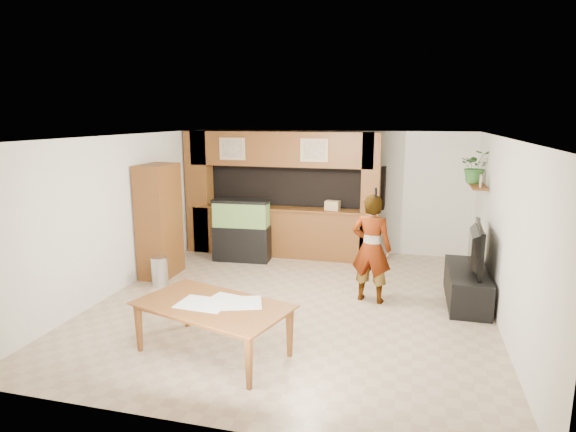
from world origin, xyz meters
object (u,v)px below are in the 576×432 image
(aquarium, at_px, (242,231))
(dining_table, at_px, (212,330))
(person, at_px, (371,248))
(television, at_px, (470,247))
(pantry_cabinet, at_px, (159,221))

(aquarium, bearing_deg, dining_table, -79.48)
(aquarium, relative_size, person, 0.73)
(dining_table, bearing_deg, television, 55.85)
(person, distance_m, dining_table, 2.93)
(pantry_cabinet, distance_m, person, 3.88)
(television, xyz_separation_m, dining_table, (-3.22, -2.64, -0.57))
(television, relative_size, person, 0.73)
(pantry_cabinet, height_order, television, pantry_cabinet)
(dining_table, bearing_deg, aquarium, 121.09)
(person, bearing_deg, dining_table, 63.66)
(aquarium, relative_size, dining_table, 0.68)
(aquarium, height_order, person, person)
(aquarium, bearing_deg, television, -20.41)
(aquarium, distance_m, dining_table, 4.02)
(aquarium, distance_m, television, 4.41)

